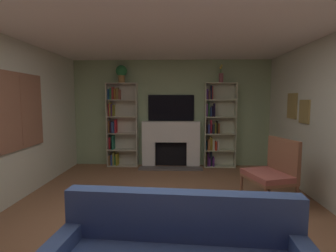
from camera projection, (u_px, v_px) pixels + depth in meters
ground_plane at (164, 232)px, 3.16m from camera, size 7.91×7.91×0.00m
wall_back_accent at (171, 113)px, 6.34m from camera, size 4.80×0.06×2.53m
ceiling at (163, 12)px, 2.91m from camera, size 4.80×6.71×0.06m
fireplace at (171, 142)px, 6.25m from camera, size 1.46×0.55×1.08m
tv at (171, 108)px, 6.27m from camera, size 1.09×0.06×0.62m
bookshelf_left at (120, 125)px, 6.29m from camera, size 0.72×0.27×1.98m
bookshelf_right at (216, 128)px, 6.21m from camera, size 0.72×0.26×1.98m
potted_plant at (121, 72)px, 6.11m from camera, size 0.26×0.26×0.41m
vase_with_flowers at (221, 76)px, 6.04m from camera, size 0.10×0.10×0.41m
armchair at (273, 171)px, 3.94m from camera, size 0.72×0.81×1.01m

